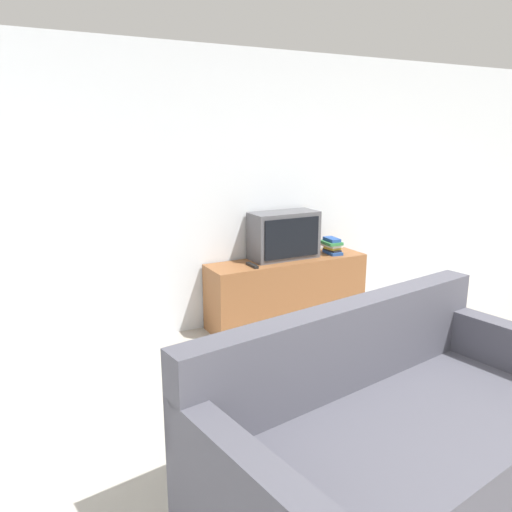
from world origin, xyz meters
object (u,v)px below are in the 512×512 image
Objects in this scene: television at (284,235)px; book_stack at (332,246)px; tv_stand at (287,290)px; remote_on_stand at (252,265)px; couch at (393,444)px.

book_stack is at bearing -7.28° from television.
remote_on_stand is at bearing -169.40° from tv_stand.
remote_on_stand reaches higher than tv_stand.
book_stack is at bearing 4.17° from remote_on_stand.
tv_stand is at bearing 10.60° from remote_on_stand.
tv_stand is 2.54m from couch.
remote_on_stand is (-0.96, -0.07, -0.07)m from book_stack.
television is 0.30× the size of couch.
remote_on_stand is at bearing -161.92° from television.
television reaches higher than remote_on_stand.
couch is at bearing -119.59° from book_stack.
television is 0.56m from book_stack.
couch reaches higher than remote_on_stand.
remote_on_stand is at bearing 71.79° from couch.
television is 2.64m from couch.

